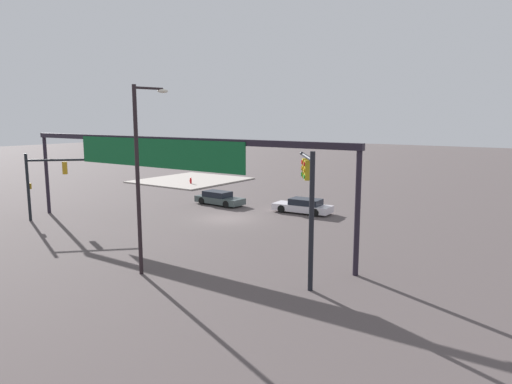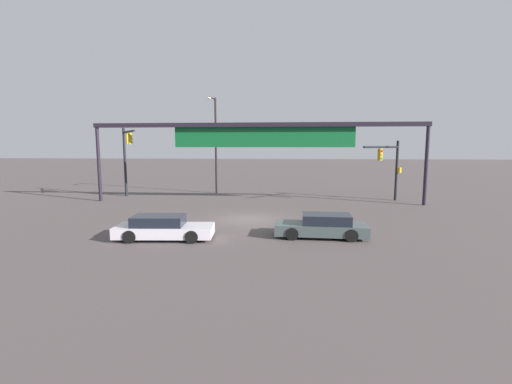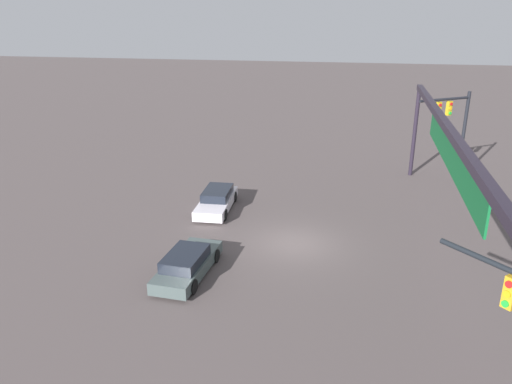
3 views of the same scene
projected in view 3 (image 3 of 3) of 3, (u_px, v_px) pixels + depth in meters
The scene contains 5 objects.
ground_plane at pixel (294, 244), 25.19m from camera, with size 215.63×215.63×0.00m, color #514747.
traffic_signal_opposite_side at pixel (454, 123), 32.90m from camera, with size 2.63×3.52×6.32m.
overhead_sign_gantry at pixel (448, 146), 21.76m from camera, with size 27.21×0.43×6.55m.
sedan_car_approaching at pixel (187, 264), 21.91m from camera, with size 4.75×1.95×1.21m.
sedan_car_waiting_far at pixel (217, 200), 29.53m from camera, with size 4.97×2.09×1.21m.
Camera 3 is at (22.70, 2.99, 11.01)m, focal length 34.36 mm.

